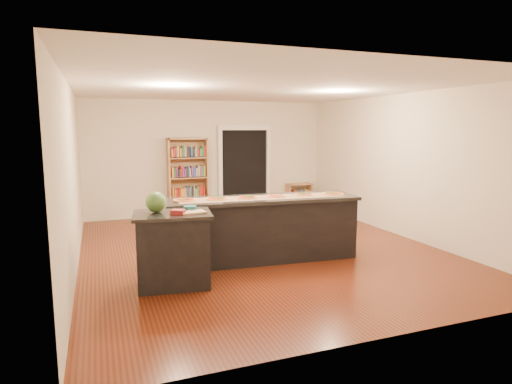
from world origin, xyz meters
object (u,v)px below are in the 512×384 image
object	(u,v)px
bookshelf	(188,178)
waste_bin	(205,210)
side_counter	(173,249)
low_shelf	(299,196)
kitchen_island	(262,228)
watermelon	(156,202)

from	to	relation	value
bookshelf	waste_bin	distance (m)	0.89
side_counter	bookshelf	xyz separation A→B (m)	(1.13, 4.52, 0.45)
low_shelf	kitchen_island	bearing A→B (deg)	-123.54
side_counter	low_shelf	xyz separation A→B (m)	(4.12, 4.54, -0.17)
low_shelf	watermelon	bearing A→B (deg)	-134.14
watermelon	bookshelf	bearing A→B (deg)	73.31
bookshelf	kitchen_island	bearing A→B (deg)	-83.65
watermelon	kitchen_island	bearing A→B (deg)	18.35
waste_bin	watermelon	bearing A→B (deg)	-111.70
side_counter	bookshelf	world-z (taller)	bookshelf
waste_bin	watermelon	xyz separation A→B (m)	(-1.69, -4.25, 0.98)
kitchen_island	watermelon	size ratio (longest dim) A/B	11.23
kitchen_island	bookshelf	world-z (taller)	bookshelf
bookshelf	waste_bin	xyz separation A→B (m)	(0.36, -0.17, -0.79)
side_counter	waste_bin	size ratio (longest dim) A/B	3.04
kitchen_island	bookshelf	size ratio (longest dim) A/B	1.63
bookshelf	watermelon	size ratio (longest dim) A/B	6.91
low_shelf	waste_bin	distance (m)	2.64
kitchen_island	low_shelf	bearing A→B (deg)	60.75
bookshelf	waste_bin	bearing A→B (deg)	-25.40
low_shelf	watermelon	xyz separation A→B (m)	(-4.31, -4.44, 0.81)
side_counter	watermelon	distance (m)	0.67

